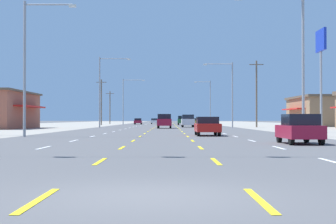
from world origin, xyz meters
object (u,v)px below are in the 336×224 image
object	(u,v)px
pole_sign_right_row_1	(320,51)
suv_inner_right_farther	(182,120)
sedan_inner_right_near	(207,126)
streetlight_right_row_1	(229,89)
streetlight_left_row_1	(102,87)
streetlight_right_row_2	(208,99)
streetlight_right_row_0	(295,53)
suv_center_turn_far	(165,120)
sedan_far_left_distant_a	(138,121)
suv_center_turn_mid	(164,121)
hatchback_far_right_nearest	(299,129)
sedan_inner_left_distant_b	(154,121)
streetlight_left_row_2	(125,98)
suv_inner_right_midfar	(187,121)
streetlight_left_row_0	(29,59)
sedan_far_right_farthest	(195,121)

from	to	relation	value
pole_sign_right_row_1	suv_inner_right_farther	bearing A→B (deg)	100.34
sedan_inner_right_near	streetlight_right_row_1	size ratio (longest dim) A/B	0.45
streetlight_left_row_1	streetlight_right_row_2	size ratio (longest dim) A/B	1.05
suv_inner_right_farther	pole_sign_right_row_1	size ratio (longest dim) A/B	0.50
streetlight_right_row_0	suv_inner_right_farther	bearing A→B (deg)	94.74
suv_center_turn_far	streetlight_right_row_2	size ratio (longest dim) A/B	0.48
suv_inner_right_farther	sedan_far_left_distant_a	size ratio (longest dim) A/B	1.09
streetlight_right_row_1	streetlight_left_row_1	bearing A→B (deg)	180.00
suv_center_turn_mid	sedan_far_left_distant_a	bearing A→B (deg)	97.20
streetlight_right_row_0	streetlight_right_row_2	size ratio (longest dim) A/B	1.02
hatchback_far_right_nearest	suv_center_turn_far	bearing A→B (deg)	94.83
sedan_inner_left_distant_b	suv_inner_right_farther	bearing A→B (deg)	-75.14
streetlight_right_row_2	sedan_inner_left_distant_b	bearing A→B (deg)	127.70
suv_center_turn_mid	sedan_inner_left_distant_b	size ratio (longest dim) A/B	1.09
hatchback_far_right_nearest	streetlight_right_row_1	bearing A→B (deg)	87.20
streetlight_right_row_0	streetlight_left_row_2	bearing A→B (deg)	102.99
suv_inner_right_midfar	sedan_far_left_distant_a	distance (m)	44.16
hatchback_far_right_nearest	streetlight_left_row_2	size ratio (longest dim) A/B	0.37
sedan_far_left_distant_a	pole_sign_right_row_1	world-z (taller)	pole_sign_right_row_1
suv_inner_right_midfar	streetlight_right_row_2	distance (m)	39.66
hatchback_far_right_nearest	suv_center_turn_mid	bearing A→B (deg)	99.14
sedan_inner_right_near	sedan_inner_left_distant_b	size ratio (longest dim) A/B	1.00
pole_sign_right_row_1	streetlight_left_row_1	bearing A→B (deg)	129.48
sedan_far_left_distant_a	streetlight_left_row_1	bearing A→B (deg)	-93.46
suv_inner_right_midfar	suv_center_turn_far	world-z (taller)	same
hatchback_far_right_nearest	sedan_far_left_distant_a	bearing A→B (deg)	98.10
suv_center_turn_mid	pole_sign_right_row_1	size ratio (longest dim) A/B	0.50
suv_center_turn_mid	sedan_inner_left_distant_b	xyz separation A→B (m)	(-3.11, 65.84, -0.27)
suv_inner_right_farther	sedan_inner_left_distant_b	world-z (taller)	suv_inner_right_farther
suv_center_turn_mid	streetlight_left_row_0	distance (m)	36.08
pole_sign_right_row_1	streetlight_left_row_1	distance (m)	38.71
suv_center_turn_mid	sedan_far_left_distant_a	xyz separation A→B (m)	(-6.70, 52.98, -0.27)
suv_center_turn_mid	streetlight_left_row_1	distance (m)	13.00
streetlight_right_row_1	sedan_inner_left_distant_b	bearing A→B (deg)	102.49
sedan_inner_right_near	sedan_far_right_farthest	bearing A→B (deg)	87.66
streetlight_left_row_0	streetlight_right_row_2	size ratio (longest dim) A/B	0.97
suv_inner_right_midfar	sedan_inner_left_distant_b	distance (m)	56.21
suv_inner_right_midfar	pole_sign_right_row_1	xyz separation A→B (m)	(11.50, -32.68, 6.74)
streetlight_left_row_1	pole_sign_right_row_1	bearing A→B (deg)	-50.52
suv_inner_right_farther	streetlight_right_row_2	bearing A→B (deg)	52.24
suv_center_turn_far	sedan_far_left_distant_a	bearing A→B (deg)	118.40
suv_inner_right_midfar	sedan_far_left_distant_a	world-z (taller)	suv_inner_right_midfar
sedan_far_left_distant_a	suv_inner_right_midfar	bearing A→B (deg)	-76.48
suv_inner_right_farther	streetlight_left_row_0	xyz separation A→B (m)	(-13.17, -75.07, 4.66)
streetlight_right_row_1	pole_sign_right_row_1	bearing A→B (deg)	-80.03
suv_inner_right_farther	pole_sign_right_row_1	bearing A→B (deg)	-79.66
sedan_inner_right_near	streetlight_left_row_2	size ratio (longest dim) A/B	0.42
suv_center_turn_far	streetlight_right_row_2	xyz separation A→B (m)	(9.95, 8.38, 4.82)
suv_center_turn_far	streetlight_left_row_1	size ratio (longest dim) A/B	0.45
suv_center_turn_mid	streetlight_right_row_2	distance (m)	50.13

